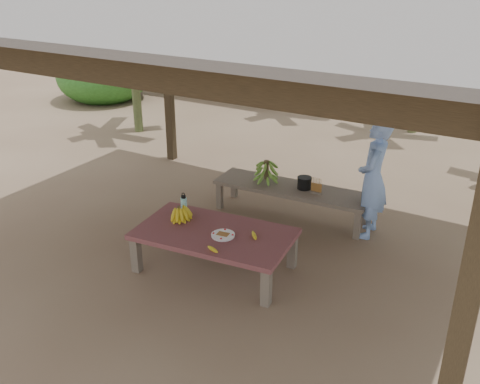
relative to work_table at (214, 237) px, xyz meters
The scene contains 16 objects.
ground 0.66m from the work_table, 82.59° to the left, with size 80.00×80.00×0.00m, color brown.
pavilion 2.39m from the work_table, 83.96° to the left, with size 6.60×5.60×2.95m.
work_table is the anchor object (origin of this frame).
bench 1.75m from the work_table, 84.52° to the left, with size 2.23×0.72×0.45m.
ripe_banana_bunch 0.57m from the work_table, behind, with size 0.30×0.26×0.18m, color yellow, non-canonical shape.
plate 0.18m from the work_table, 18.43° to the right, with size 0.27×0.27×0.04m.
loose_banana_front 0.45m from the work_table, 59.18° to the right, with size 0.04×0.15×0.04m, color yellow.
loose_banana_side 0.49m from the work_table, 14.54° to the left, with size 0.04×0.17×0.04m, color yellow.
water_flask 0.63m from the work_table, 160.90° to the left, with size 0.08×0.08×0.29m.
green_banana_stalk 1.74m from the work_table, 97.42° to the left, with size 0.31×0.31×0.35m, color #598C2D, non-canonical shape.
cooking_pot 1.82m from the work_table, 79.17° to the left, with size 0.19×0.19×0.16m, color black.
skewer_rack 1.80m from the work_table, 72.18° to the left, with size 0.18×0.08×0.24m, color #A57F47, non-canonical shape.
woman 2.22m from the work_table, 53.88° to the left, with size 0.59×0.39×1.62m, color #7193D7.
hut 9.61m from the work_table, 117.57° to the left, with size 4.40×3.43×2.85m.
banana_plant_n 6.96m from the work_table, 84.24° to the left, with size 1.80×1.80×2.81m.
banana_plant_w 6.03m from the work_table, 139.03° to the left, with size 1.80×1.80×2.63m.
Camera 1 is at (2.95, -5.06, 3.43)m, focal length 40.00 mm.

